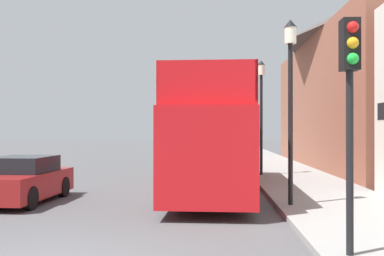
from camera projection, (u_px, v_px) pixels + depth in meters
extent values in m
plane|color=#4C4C4F|center=(167.00, 165.00, 27.77)|extent=(144.00, 144.00, 0.00)
cube|color=gray|center=(279.00, 169.00, 24.48)|extent=(3.68, 108.00, 0.14)
cube|color=#935642|center=(360.00, 104.00, 25.74)|extent=(6.00, 19.85, 7.36)
pyramid|color=#473D38|center=(360.00, 21.00, 25.76)|extent=(6.00, 19.85, 2.20)
cube|color=red|center=(213.00, 149.00, 15.76)|extent=(2.82, 10.73, 2.50)
cube|color=white|center=(213.00, 146.00, 15.23)|extent=(2.69, 5.94, 0.45)
cube|color=black|center=(213.00, 127.00, 15.76)|extent=(2.83, 9.88, 0.70)
cube|color=red|center=(213.00, 112.00, 15.76)|extent=(2.80, 9.88, 0.10)
cube|color=red|center=(179.00, 96.00, 15.86)|extent=(0.39, 9.80, 1.02)
cube|color=red|center=(248.00, 96.00, 15.67)|extent=(0.39, 9.80, 1.02)
cube|color=red|center=(207.00, 81.00, 10.91)|extent=(2.48, 0.15, 1.02)
cube|color=red|center=(216.00, 103.00, 19.90)|extent=(2.53, 1.57, 1.02)
cylinder|color=black|center=(189.00, 169.00, 19.13)|extent=(0.31, 1.07, 1.06)
cylinder|color=black|center=(242.00, 169.00, 18.96)|extent=(0.31, 1.07, 1.06)
cylinder|color=black|center=(170.00, 189.00, 12.76)|extent=(0.31, 1.07, 1.06)
cylinder|color=black|center=(249.00, 189.00, 12.59)|extent=(0.31, 1.07, 1.06)
cube|color=maroon|center=(225.00, 161.00, 23.35)|extent=(1.74, 4.23, 0.78)
cube|color=black|center=(225.00, 148.00, 23.23)|extent=(1.52, 2.04, 0.57)
cylinder|color=black|center=(210.00, 163.00, 24.69)|extent=(0.21, 0.70, 0.69)
cylinder|color=black|center=(239.00, 164.00, 24.63)|extent=(0.21, 0.70, 0.69)
cylinder|color=black|center=(210.00, 167.00, 22.07)|extent=(0.21, 0.70, 0.69)
cylinder|color=black|center=(242.00, 168.00, 22.02)|extent=(0.21, 0.70, 0.69)
cube|color=maroon|center=(22.00, 184.00, 13.61)|extent=(1.98, 4.02, 0.73)
cube|color=black|center=(23.00, 164.00, 13.73)|extent=(1.68, 1.96, 0.48)
cylinder|color=black|center=(30.00, 198.00, 12.31)|extent=(0.23, 0.66, 0.65)
cylinder|color=black|center=(64.00, 187.00, 14.75)|extent=(0.23, 0.66, 0.65)
cylinder|color=black|center=(14.00, 186.00, 14.90)|extent=(0.23, 0.66, 0.65)
cylinder|color=black|center=(350.00, 163.00, 7.39)|extent=(0.12, 0.12, 3.04)
cube|color=black|center=(350.00, 45.00, 7.40)|extent=(0.28, 0.31, 0.85)
sphere|color=red|center=(353.00, 27.00, 7.23)|extent=(0.19, 0.19, 0.19)
sphere|color=orange|center=(353.00, 43.00, 7.23)|extent=(0.19, 0.19, 0.19)
sphere|color=green|center=(353.00, 59.00, 7.23)|extent=(0.19, 0.19, 0.19)
cylinder|color=black|center=(290.00, 124.00, 12.34)|extent=(0.13, 0.13, 4.43)
cylinder|color=silver|center=(290.00, 36.00, 12.35)|extent=(0.32, 0.32, 0.45)
cone|color=black|center=(290.00, 23.00, 12.35)|extent=(0.35, 0.35, 0.22)
cylinder|color=black|center=(261.00, 125.00, 20.61)|extent=(0.13, 0.13, 4.58)
cylinder|color=silver|center=(261.00, 70.00, 20.62)|extent=(0.32, 0.32, 0.45)
cone|color=black|center=(261.00, 63.00, 20.62)|extent=(0.35, 0.35, 0.22)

